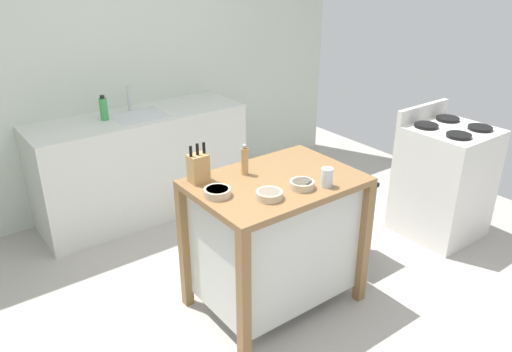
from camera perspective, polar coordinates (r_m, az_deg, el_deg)
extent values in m
plane|color=#ADA8A0|center=(3.29, -0.23, -16.40)|extent=(5.90, 5.90, 0.00)
cube|color=silver|center=(4.45, -17.11, 12.42)|extent=(4.90, 0.10, 2.60)
cube|color=olive|center=(2.99, 2.29, -0.75)|extent=(1.01, 0.71, 0.04)
cube|color=silver|center=(3.18, 2.17, -7.26)|extent=(0.91, 0.61, 0.76)
cube|color=olive|center=(2.76, -1.41, -14.07)|extent=(0.06, 0.06, 0.86)
cube|color=olive|center=(3.30, 12.22, -7.62)|extent=(0.06, 0.06, 0.86)
cube|color=olive|center=(3.22, -8.17, -8.18)|extent=(0.06, 0.06, 0.86)
cube|color=olive|center=(3.69, 4.76, -3.47)|extent=(0.06, 0.06, 0.86)
cube|color=tan|center=(2.94, -6.61, 0.89)|extent=(0.11, 0.09, 0.17)
cylinder|color=black|center=(2.88, -7.48, 2.81)|extent=(0.02, 0.02, 0.06)
cylinder|color=black|center=(2.89, -6.73, 3.05)|extent=(0.02, 0.02, 0.07)
cylinder|color=black|center=(2.92, -5.98, 3.22)|extent=(0.02, 0.02, 0.07)
cylinder|color=beige|center=(2.78, -4.44, -1.87)|extent=(0.15, 0.15, 0.04)
cylinder|color=gray|center=(2.77, -4.45, -1.51)|extent=(0.13, 0.13, 0.01)
cylinder|color=beige|center=(2.75, 1.53, -2.18)|extent=(0.15, 0.15, 0.04)
cylinder|color=gray|center=(2.74, 1.54, -1.83)|extent=(0.12, 0.12, 0.01)
cylinder|color=beige|center=(2.88, 5.28, -0.99)|extent=(0.14, 0.14, 0.04)
cylinder|color=gray|center=(2.87, 5.29, -0.64)|extent=(0.12, 0.12, 0.01)
cylinder|color=silver|center=(2.90, 8.10, -0.16)|extent=(0.07, 0.07, 0.11)
cylinder|color=tan|center=(3.02, -1.30, 1.69)|extent=(0.04, 0.04, 0.17)
sphere|color=#99999E|center=(2.98, -1.32, 3.41)|extent=(0.03, 0.03, 0.03)
cube|color=gray|center=(3.77, 10.08, -5.30)|extent=(0.34, 0.26, 0.60)
cube|color=black|center=(3.63, 10.44, -0.98)|extent=(0.36, 0.28, 0.03)
cube|color=silver|center=(4.42, -12.88, 1.24)|extent=(1.79, 0.60, 0.90)
cube|color=silver|center=(4.26, -13.31, 6.56)|extent=(0.44, 0.36, 0.03)
cylinder|color=#B7BCC1|center=(4.36, -14.35, 8.61)|extent=(0.02, 0.02, 0.22)
cylinder|color=green|center=(4.18, -17.02, 7.32)|extent=(0.06, 0.06, 0.18)
cylinder|color=black|center=(4.15, -17.19, 8.64)|extent=(0.04, 0.04, 0.02)
cube|color=white|center=(4.28, 20.65, -0.60)|extent=(0.60, 0.60, 0.90)
cube|color=white|center=(4.25, 18.56, 6.95)|extent=(0.60, 0.04, 0.12)
cylinder|color=black|center=(3.93, 22.18, 4.31)|extent=(0.18, 0.18, 0.02)
cylinder|color=black|center=(4.17, 24.25, 5.03)|extent=(0.18, 0.18, 0.02)
cylinder|color=black|center=(4.07, 18.89, 5.48)|extent=(0.18, 0.18, 0.02)
cylinder|color=black|center=(4.30, 21.08, 6.12)|extent=(0.18, 0.18, 0.02)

